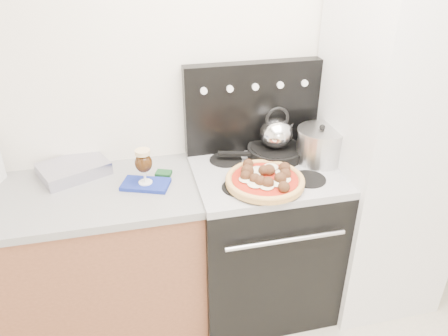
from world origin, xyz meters
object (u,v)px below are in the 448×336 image
object	(u,v)px
beer_glass	(144,166)
oven_mitt	(146,184)
pizza	(265,179)
skillet	(275,152)
tea_kettle	(276,131)
base_cabinet	(64,269)
pizza_pan	(265,185)
stock_pot	(320,146)
fridge	(387,153)
stove_body	(262,241)

from	to	relation	value
beer_glass	oven_mitt	bearing A→B (deg)	0.00
pizza	skillet	xyz separation A→B (m)	(0.15, 0.29, -0.01)
tea_kettle	base_cabinet	bearing A→B (deg)	176.69
base_cabinet	beer_glass	world-z (taller)	beer_glass
pizza_pan	stock_pot	size ratio (longest dim) A/B	1.38
fridge	stock_pot	bearing A→B (deg)	172.46
pizza_pan	pizza	world-z (taller)	pizza
base_cabinet	stove_body	distance (m)	1.11
fridge	pizza_pan	world-z (taller)	fridge
fridge	pizza_pan	bearing A→B (deg)	-170.21
oven_mitt	stove_body	bearing A→B (deg)	-0.69
beer_glass	tea_kettle	bearing A→B (deg)	9.85
fridge	skillet	bearing A→B (deg)	165.17
stove_body	fridge	size ratio (longest dim) A/B	0.46
base_cabinet	tea_kettle	distance (m)	1.37
stove_body	pizza	xyz separation A→B (m)	(-0.05, -0.16, 0.52)
stove_body	stock_pot	bearing A→B (deg)	4.77
base_cabinet	oven_mitt	size ratio (longest dim) A/B	6.20
base_cabinet	stock_pot	world-z (taller)	stock_pot
pizza	stove_body	bearing A→B (deg)	70.81
stock_pot	beer_glass	bearing A→B (deg)	-178.87
stock_pot	base_cabinet	bearing A→B (deg)	-179.95
beer_glass	stove_body	bearing A→B (deg)	-0.69
fridge	oven_mitt	bearing A→B (deg)	178.60
skillet	tea_kettle	world-z (taller)	tea_kettle
pizza_pan	pizza	xyz separation A→B (m)	(0.00, 0.00, 0.03)
beer_glass	stock_pot	bearing A→B (deg)	1.13
base_cabinet	pizza_pan	world-z (taller)	pizza_pan
stove_body	tea_kettle	distance (m)	0.66
beer_glass	skillet	world-z (taller)	beer_glass
base_cabinet	oven_mitt	distance (m)	0.68
base_cabinet	stove_body	world-z (taller)	stove_body
base_cabinet	pizza	distance (m)	1.19
oven_mitt	tea_kettle	size ratio (longest dim) A/B	1.18
stove_body	pizza_pan	xyz separation A→B (m)	(-0.05, -0.16, 0.49)
stove_body	beer_glass	size ratio (longest dim) A/B	4.70
tea_kettle	pizza_pan	bearing A→B (deg)	-126.41
fridge	pizza	xyz separation A→B (m)	(-0.75, -0.13, 0.01)
skillet	stove_body	bearing A→B (deg)	-126.52
oven_mitt	tea_kettle	world-z (taller)	tea_kettle
stock_pot	pizza_pan	bearing A→B (deg)	-153.74
fridge	pizza_pan	size ratio (longest dim) A/B	5.60
stove_body	stock_pot	distance (m)	0.65
fridge	pizza	bearing A→B (deg)	-170.21
fridge	beer_glass	size ratio (longest dim) A/B	10.15
fridge	skillet	xyz separation A→B (m)	(-0.60, 0.16, -0.00)
beer_glass	tea_kettle	world-z (taller)	tea_kettle
pizza_pan	tea_kettle	world-z (taller)	tea_kettle
stove_body	base_cabinet	bearing A→B (deg)	178.70
beer_glass	tea_kettle	xyz separation A→B (m)	(0.73, 0.13, 0.06)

